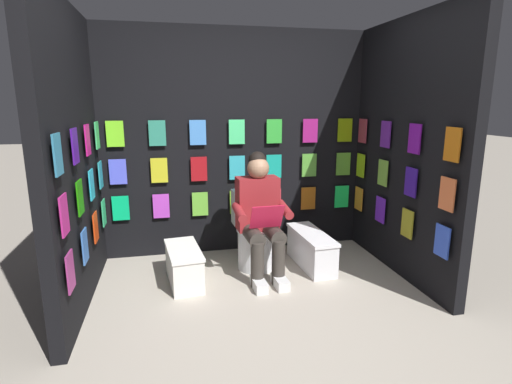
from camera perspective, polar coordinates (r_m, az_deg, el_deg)
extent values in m
plane|color=#B2A899|center=(3.07, 3.41, -19.91)|extent=(30.00, 30.00, 0.00)
cube|color=black|center=(4.44, -2.91, 6.91)|extent=(2.95, 0.10, 2.41)
cube|color=#09C270|center=(4.44, -18.64, -2.20)|extent=(0.17, 0.01, 0.26)
cube|color=#BC3FCC|center=(4.41, -13.30, -1.96)|extent=(0.17, 0.01, 0.26)
cube|color=#6BBF39|center=(4.42, -7.93, -1.71)|extent=(0.17, 0.01, 0.26)
cube|color=#81CB26|center=(4.47, -2.64, -1.44)|extent=(0.17, 0.01, 0.26)
cube|color=#D33546|center=(4.55, 2.50, -1.17)|extent=(0.17, 0.01, 0.26)
cube|color=#B05D14|center=(4.67, 7.42, -0.90)|extent=(0.17, 0.01, 0.26)
cube|color=#1BF15E|center=(4.82, 12.05, -0.64)|extent=(0.17, 0.01, 0.26)
cube|color=#535CEF|center=(4.36, -19.00, 2.72)|extent=(0.17, 0.01, 0.26)
cube|color=gold|center=(4.33, -13.56, 3.00)|extent=(0.17, 0.01, 0.26)
cube|color=#A71219|center=(4.34, -8.09, 3.25)|extent=(0.17, 0.01, 0.26)
cube|color=#31B5C8|center=(4.39, -2.69, 3.47)|extent=(0.17, 0.01, 0.26)
cube|color=#15AC97|center=(4.48, 2.55, 3.65)|extent=(0.17, 0.01, 0.26)
cube|color=#58A739|center=(4.60, 7.56, 3.79)|extent=(0.17, 0.01, 0.26)
cube|color=#54942D|center=(4.75, 12.27, 3.90)|extent=(0.17, 0.01, 0.26)
cube|color=#7BE526|center=(4.32, -19.37, 7.79)|extent=(0.17, 0.01, 0.26)
cube|color=#2F8D74|center=(4.29, -13.83, 8.11)|extent=(0.17, 0.01, 0.26)
cube|color=#478DE4|center=(4.29, -8.25, 8.35)|extent=(0.17, 0.01, 0.26)
cube|color=#49EA85|center=(4.34, -2.74, 8.51)|extent=(0.17, 0.01, 0.26)
cube|color=green|center=(4.43, 2.60, 8.60)|extent=(0.17, 0.01, 0.26)
cube|color=#A01C74|center=(4.55, 7.70, 8.61)|extent=(0.17, 0.01, 0.26)
cube|color=#75950C|center=(4.71, 12.49, 8.56)|extent=(0.17, 0.01, 0.26)
cube|color=black|center=(4.07, 20.54, 5.58)|extent=(0.10, 1.82, 2.41)
cube|color=orange|center=(4.76, 14.36, -0.94)|extent=(0.01, 0.17, 0.26)
cube|color=#6523CA|center=(4.35, 17.21, -2.42)|extent=(0.01, 0.17, 0.26)
cube|color=olive|center=(3.94, 20.66, -4.20)|extent=(0.01, 0.17, 0.26)
cube|color=blue|center=(3.57, 24.89, -6.36)|extent=(0.01, 0.17, 0.26)
cube|color=#8FCB17|center=(4.69, 14.62, 3.67)|extent=(0.01, 0.17, 0.26)
cube|color=#73AC3C|center=(4.26, 17.55, 2.61)|extent=(0.01, 0.17, 0.26)
cube|color=#31158C|center=(3.86, 21.11, 1.31)|extent=(0.01, 0.17, 0.26)
cube|color=#DD6B3B|center=(3.47, 25.49, -0.28)|extent=(0.01, 0.17, 0.26)
cube|color=maroon|center=(4.65, 14.89, 8.38)|extent=(0.01, 0.17, 0.26)
cube|color=#581F8C|center=(4.22, 17.91, 7.79)|extent=(0.01, 0.17, 0.26)
cube|color=#691291|center=(3.80, 21.58, 7.04)|extent=(0.01, 0.17, 0.26)
cube|color=#BF6313|center=(3.41, 26.11, 6.07)|extent=(0.01, 0.17, 0.26)
cube|color=black|center=(3.51, -24.66, 4.21)|extent=(0.10, 1.82, 2.41)
cube|color=#A0307B|center=(2.96, -24.83, -10.21)|extent=(0.01, 0.17, 0.26)
cube|color=#3C72C8|center=(3.41, -23.10, -7.07)|extent=(0.01, 0.17, 0.26)
cube|color=red|center=(3.86, -21.80, -4.65)|extent=(0.01, 0.17, 0.26)
cube|color=#34BA72|center=(4.33, -20.77, -2.75)|extent=(0.01, 0.17, 0.26)
cube|color=#C02580|center=(2.84, -25.56, -2.97)|extent=(0.01, 0.17, 0.26)
cube|color=#1F8C0A|center=(3.30, -23.68, -0.72)|extent=(0.01, 0.17, 0.26)
cube|color=#28BBD9|center=(3.77, -22.28, 0.98)|extent=(0.01, 0.17, 0.26)
cube|color=teal|center=(4.25, -21.18, 2.30)|extent=(0.01, 0.17, 0.26)
cube|color=teal|center=(2.77, -26.32, 4.78)|extent=(0.01, 0.17, 0.26)
cube|color=#471597|center=(3.24, -24.30, 5.96)|extent=(0.01, 0.17, 0.26)
cube|color=#D41985|center=(3.72, -22.78, 6.83)|extent=(0.01, 0.17, 0.26)
cube|color=#40D072|center=(4.20, -21.61, 7.49)|extent=(0.01, 0.17, 0.26)
cylinder|color=white|center=(4.10, 0.09, -8.09)|extent=(0.38, 0.38, 0.40)
cylinder|color=white|center=(4.03, 0.10, -5.27)|extent=(0.41, 0.41, 0.02)
cube|color=white|center=(4.22, -0.81, -2.05)|extent=(0.39, 0.20, 0.36)
cylinder|color=white|center=(4.14, -0.51, -2.35)|extent=(0.39, 0.09, 0.39)
cube|color=maroon|center=(3.92, 0.19, -1.63)|extent=(0.41, 0.24, 0.52)
sphere|color=tan|center=(3.82, 0.31, 3.42)|extent=(0.21, 0.21, 0.21)
sphere|color=black|center=(3.84, 0.19, 4.50)|extent=(0.17, 0.17, 0.17)
cylinder|color=#38332D|center=(3.83, 2.41, -5.80)|extent=(0.17, 0.41, 0.15)
cylinder|color=#38332D|center=(3.78, -0.50, -6.05)|extent=(0.17, 0.41, 0.15)
cylinder|color=#38332D|center=(3.75, 3.20, -9.93)|extent=(0.12, 0.12, 0.42)
cylinder|color=#38332D|center=(3.70, 0.20, -10.25)|extent=(0.12, 0.12, 0.42)
cube|color=white|center=(3.77, 3.45, -12.61)|extent=(0.12, 0.26, 0.09)
cube|color=white|center=(3.72, 0.44, -12.97)|extent=(0.12, 0.26, 0.09)
cylinder|color=maroon|center=(3.82, 4.08, -2.44)|extent=(0.10, 0.31, 0.13)
cylinder|color=maroon|center=(3.71, -2.38, -2.90)|extent=(0.10, 0.31, 0.13)
cube|color=red|center=(3.62, 1.58, -3.56)|extent=(0.31, 0.14, 0.23)
cube|color=silver|center=(4.20, 7.82, -8.24)|extent=(0.29, 0.76, 0.32)
cube|color=white|center=(4.14, 7.90, -5.97)|extent=(0.31, 0.79, 0.03)
cube|color=white|center=(3.85, -10.16, -10.44)|extent=(0.34, 0.64, 0.31)
cube|color=white|center=(3.79, -10.27, -8.09)|extent=(0.36, 0.67, 0.03)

